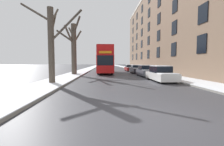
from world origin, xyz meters
The scene contains 13 objects.
ground_plane centered at (0.00, 0.00, 0.00)m, with size 320.00×320.00×0.00m, color #38383D.
sidewalk_left centered at (-6.17, 53.00, 0.08)m, with size 2.83×130.00×0.16m.
sidewalk_right centered at (6.17, 53.00, 0.08)m, with size 2.83×130.00×0.16m.
terrace_facade_right centered at (12.08, 26.76, 8.89)m, with size 9.10×45.89×17.78m.
bare_tree_left_0 centered at (-6.02, 7.98, 3.52)m, with size 5.37×3.04×6.80m.
bare_tree_left_1 centered at (-6.07, 17.02, 4.02)m, with size 3.70×3.85×7.71m.
double_decker_bus centered at (-1.60, 21.35, 2.44)m, with size 2.48×11.16×4.30m.
parked_car_0 centered at (3.71, 9.62, 0.69)m, with size 1.73×4.49×1.50m.
parked_car_1 centered at (3.71, 14.89, 0.68)m, with size 1.77×4.14×1.47m.
parked_car_2 centered at (3.71, 20.75, 0.66)m, with size 1.68×4.59×1.42m.
parked_car_3 centered at (3.71, 27.12, 0.65)m, with size 1.79×4.56×1.39m.
oncoming_van centered at (-2.46, 35.78, 1.17)m, with size 1.96×5.03×2.14m.
pedestrian_left_sidewalk centered at (-6.16, 18.75, 0.94)m, with size 0.37×0.37×1.71m.
Camera 1 is at (-1.75, -4.52, 1.77)m, focal length 24.00 mm.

